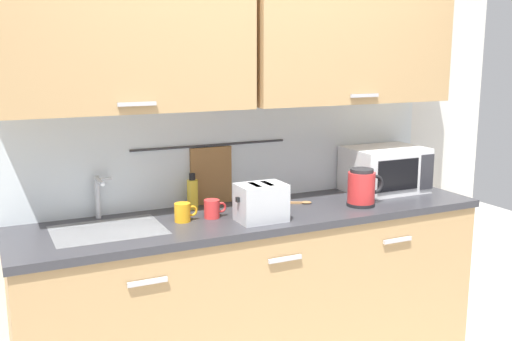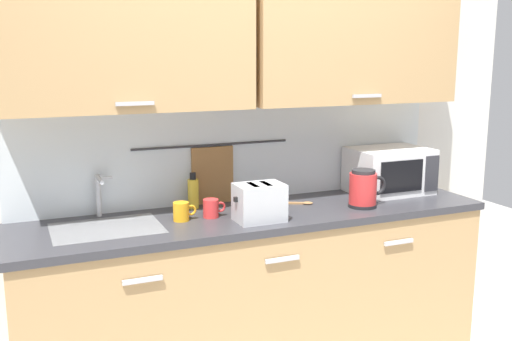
% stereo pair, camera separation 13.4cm
% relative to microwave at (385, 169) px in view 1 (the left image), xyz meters
% --- Properties ---
extents(counter_unit, '(2.53, 0.64, 0.90)m').
position_rel_microwave_xyz_m(counter_unit, '(-0.92, -0.11, -0.58)').
color(counter_unit, tan).
rests_on(counter_unit, ground).
extents(back_wall_assembly, '(3.70, 0.41, 2.50)m').
position_rel_microwave_xyz_m(back_wall_assembly, '(-0.91, 0.12, 0.49)').
color(back_wall_assembly, silver).
rests_on(back_wall_assembly, ground).
extents(sink_faucet, '(0.09, 0.17, 0.22)m').
position_rel_microwave_xyz_m(sink_faucet, '(-1.69, 0.12, 0.01)').
color(sink_faucet, '#B2B5BA').
rests_on(sink_faucet, counter_unit).
extents(microwave, '(0.46, 0.35, 0.27)m').
position_rel_microwave_xyz_m(microwave, '(0.00, 0.00, 0.00)').
color(microwave, white).
rests_on(microwave, counter_unit).
extents(electric_kettle, '(0.23, 0.16, 0.21)m').
position_rel_microwave_xyz_m(electric_kettle, '(-0.33, -0.23, -0.03)').
color(electric_kettle, black).
rests_on(electric_kettle, counter_unit).
extents(dish_soap_bottle, '(0.06, 0.06, 0.20)m').
position_rel_microwave_xyz_m(dish_soap_bottle, '(-1.20, 0.11, -0.05)').
color(dish_soap_bottle, yellow).
rests_on(dish_soap_bottle, counter_unit).
extents(mug_near_sink, '(0.12, 0.08, 0.09)m').
position_rel_microwave_xyz_m(mug_near_sink, '(-1.32, -0.11, -0.09)').
color(mug_near_sink, orange).
rests_on(mug_near_sink, counter_unit).
extents(toaster, '(0.26, 0.17, 0.19)m').
position_rel_microwave_xyz_m(toaster, '(-0.96, -0.26, -0.04)').
color(toaster, '#B7BABF').
rests_on(toaster, counter_unit).
extents(mug_by_kettle, '(0.12, 0.08, 0.09)m').
position_rel_microwave_xyz_m(mug_by_kettle, '(-1.17, -0.11, -0.09)').
color(mug_by_kettle, red).
rests_on(mug_by_kettle, counter_unit).
extents(wooden_spoon, '(0.26, 0.15, 0.01)m').
position_rel_microwave_xyz_m(wooden_spoon, '(-0.65, -0.03, -0.13)').
color(wooden_spoon, '#9E7042').
rests_on(wooden_spoon, counter_unit).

